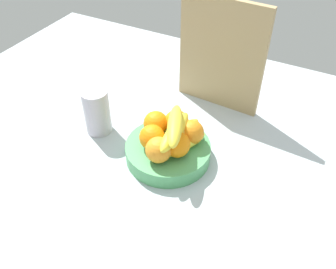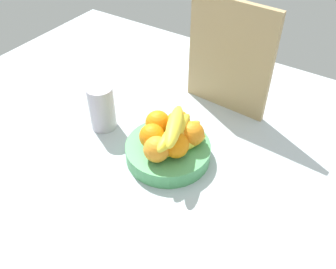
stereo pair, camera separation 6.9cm
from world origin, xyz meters
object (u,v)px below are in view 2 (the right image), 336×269
Objects in this scene: orange_top_stack at (178,123)px; thermos_tumbler at (102,108)px; banana_bunch at (176,135)px; orange_back_right at (192,134)px; orange_center at (157,149)px; orange_front_left at (158,123)px; fruit_bowl at (168,151)px; orange_front_right at (152,136)px; orange_back_left at (176,145)px; cutting_board at (229,58)px.

orange_top_stack is 0.49× the size of thermos_tumbler.
banana_bunch is 1.31× the size of thermos_tumbler.
banana_bunch is (3.38, -6.46, 1.77)cm from orange_top_stack.
orange_back_right and orange_top_stack have the same top height.
orange_top_stack is (-0.97, 12.37, 0.00)cm from orange_center.
fruit_bowl is at bearing -29.57° from orange_front_left.
orange_top_stack is (-0.60, 6.30, 5.84)cm from fruit_bowl.
orange_back_left is (7.35, 0.33, 0.00)cm from orange_front_right.
orange_front_left is 10.69cm from orange_back_left.
banana_bunch is (2.79, -0.16, 7.61)cm from fruit_bowl.
orange_front_right and orange_center have the same top height.
cutting_board reaches higher than orange_front_left.
thermos_tumbler is at bearing -166.81° from orange_top_stack.
cutting_board is at bearing 83.39° from orange_top_stack.
orange_front_left is at bearing 151.24° from orange_back_left.
orange_front_left and orange_front_right have the same top height.
orange_front_right is 9.10cm from orange_top_stack.
cutting_board reaches higher than orange_back_right.
fruit_bowl is 1.67× the size of thermos_tumbler.
orange_front_left is (-5.57, 3.16, 5.84)cm from fruit_bowl.
orange_center and orange_back_left have the same top height.
orange_front_left is at bearing 110.24° from orange_front_right.
thermos_tumbler is (-29.44, -3.53, -0.94)cm from orange_back_right.
orange_center is 12.41cm from orange_top_stack.
thermos_tumbler is (-20.86, 3.03, -0.94)cm from orange_front_right.
orange_center is at bearing -112.18° from banana_bunch.
orange_center is 25.72cm from thermos_tumbler.
orange_front_right is 35.27cm from cutting_board.
fruit_bowl is at bearing -84.56° from orange_top_stack.
orange_front_left is at bearing 158.31° from banana_bunch.
orange_back_left is at bearing -60.89° from banana_bunch.
orange_back_left is 0.20× the size of cutting_board.
orange_back_left is 6.35cm from orange_back_right.
orange_front_right is 10.80cm from orange_back_right.
banana_bunch is 27.35cm from thermos_tumbler.
orange_center is 0.49× the size of thermos_tumbler.
cutting_board is at bearing 87.08° from orange_center.
orange_front_left is 5.88cm from orange_top_stack.
orange_top_stack is (-4.40, 8.28, 0.00)cm from orange_back_left.
orange_front_left is 0.49× the size of thermos_tumbler.
banana_bunch reaches higher than orange_top_stack.
orange_front_right is at bearing -177.44° from orange_back_left.
thermos_tumbler is at bearing 174.54° from orange_back_left.
thermos_tumbler reaches higher than orange_front_left.
orange_center is 5.33cm from orange_back_left.
cutting_board is (2.27, 31.05, 15.69)cm from fruit_bowl.
banana_bunch reaches higher than orange_front_right.
banana_bunch is at bearing -1.85° from thermos_tumbler.
orange_back_right is (4.65, 10.32, 0.00)cm from orange_center.
orange_back_right is (8.58, 6.56, 0.00)cm from orange_front_right.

